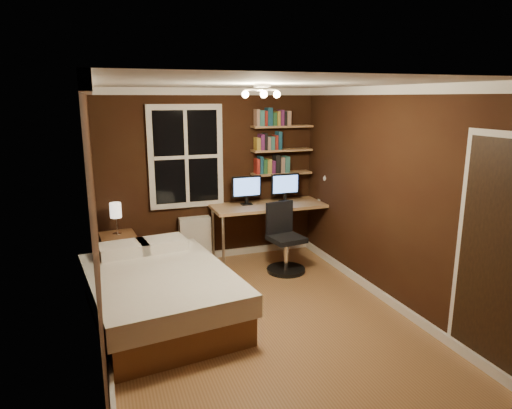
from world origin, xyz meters
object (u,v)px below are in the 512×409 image
object	(u,v)px
nightstand	(119,254)
office_chair	(285,246)
desk	(272,208)
monitor_right	(285,188)
bedside_lamp	(116,219)
bed	(160,294)
monitor_left	(247,190)
desk_lamp	(324,187)
radiator	(195,240)

from	to	relation	value
nightstand	office_chair	size ratio (longest dim) A/B	0.59
desk	monitor_right	distance (m)	0.37
nightstand	bedside_lamp	xyz separation A→B (m)	(0.00, 0.00, 0.50)
desk	nightstand	bearing A→B (deg)	177.39
bed	bedside_lamp	bearing A→B (deg)	96.00
monitor_left	office_chair	xyz separation A→B (m)	(0.35, -0.61, -0.69)
desk	office_chair	world-z (taller)	office_chair
monitor_left	bed	bearing A→B (deg)	-135.13
monitor_right	desk_lamp	size ratio (longest dim) A/B	1.00
desk_lamp	monitor_right	bearing A→B (deg)	161.21
desk	radiator	bearing A→B (deg)	168.13
desk	office_chair	distance (m)	0.67
bedside_lamp	monitor_left	bearing A→B (deg)	-0.36
nightstand	desk	world-z (taller)	desk
radiator	bedside_lamp	bearing A→B (deg)	-173.00
radiator	bed	bearing A→B (deg)	-114.33
desk_lamp	monitor_left	bearing A→B (deg)	170.81
bed	monitor_left	world-z (taller)	monitor_left
monitor_right	office_chair	world-z (taller)	monitor_right
office_chair	radiator	bearing A→B (deg)	136.20
bed	bedside_lamp	distance (m)	1.60
nightstand	desk_lamp	distance (m)	3.09
bed	office_chair	size ratio (longest dim) A/B	2.25
monitor_right	bedside_lamp	bearing A→B (deg)	179.73
radiator	desk_lamp	xyz separation A→B (m)	(1.90, -0.33, 0.72)
bedside_lamp	radiator	bearing A→B (deg)	7.00
bedside_lamp	monitor_right	xyz separation A→B (m)	(2.44, -0.01, 0.27)
desk	monitor_right	bearing A→B (deg)	20.14
office_chair	desk_lamp	bearing A→B (deg)	18.43
radiator	monitor_left	size ratio (longest dim) A/B	1.54
monitor_left	desk_lamp	distance (m)	1.17
desk	office_chair	size ratio (longest dim) A/B	1.84
bed	bedside_lamp	xyz separation A→B (m)	(-0.36, 1.48, 0.50)
bedside_lamp	desk_lamp	distance (m)	3.01
office_chair	bedside_lamp	bearing A→B (deg)	154.82
bedside_lamp	radiator	world-z (taller)	bedside_lamp
nightstand	radiator	bearing A→B (deg)	1.57
radiator	monitor_left	distance (m)	1.04
bed	desk	xyz separation A→B (m)	(1.84, 1.38, 0.49)
office_chair	nightstand	bearing A→B (deg)	154.82
desk	bedside_lamp	bearing A→B (deg)	177.39
bed	nightstand	xyz separation A→B (m)	(-0.36, 1.48, -0.00)
nightstand	office_chair	xyz separation A→B (m)	(2.18, -0.62, 0.08)
monitor_right	office_chair	distance (m)	0.96
bedside_lamp	office_chair	size ratio (longest dim) A/B	0.45
bed	monitor_left	bearing A→B (deg)	37.40
nightstand	bedside_lamp	distance (m)	0.50
bedside_lamp	radiator	distance (m)	1.18
monitor_right	monitor_left	bearing A→B (deg)	180.00
bed	radiator	xyz separation A→B (m)	(0.73, 1.62, 0.05)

